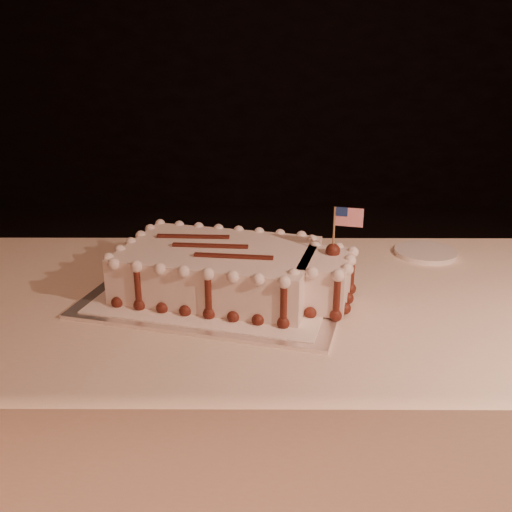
{
  "coord_description": "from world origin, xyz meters",
  "views": [
    {
      "loc": [
        -0.27,
        -0.52,
        1.27
      ],
      "look_at": [
        -0.27,
        0.62,
        0.84
      ],
      "focal_mm": 40.0,
      "sensor_mm": 36.0,
      "label": 1
    }
  ],
  "objects_px": {
    "cake_board": "(220,292)",
    "side_plate": "(426,252)",
    "sheet_cake": "(232,270)",
    "banquet_table": "(369,440)"
  },
  "relations": [
    {
      "from": "banquet_table",
      "to": "sheet_cake",
      "type": "distance_m",
      "value": 0.54
    },
    {
      "from": "cake_board",
      "to": "sheet_cake",
      "type": "relative_size",
      "value": 1.01
    },
    {
      "from": "cake_board",
      "to": "side_plate",
      "type": "relative_size",
      "value": 3.38
    },
    {
      "from": "banquet_table",
      "to": "side_plate",
      "type": "height_order",
      "value": "side_plate"
    },
    {
      "from": "sheet_cake",
      "to": "side_plate",
      "type": "bearing_deg",
      "value": 27.04
    },
    {
      "from": "cake_board",
      "to": "side_plate",
      "type": "height_order",
      "value": "side_plate"
    },
    {
      "from": "banquet_table",
      "to": "side_plate",
      "type": "distance_m",
      "value": 0.5
    },
    {
      "from": "banquet_table",
      "to": "sheet_cake",
      "type": "height_order",
      "value": "sheet_cake"
    },
    {
      "from": "banquet_table",
      "to": "sheet_cake",
      "type": "xyz_separation_m",
      "value": [
        -0.32,
        0.02,
        0.43
      ]
    },
    {
      "from": "banquet_table",
      "to": "cake_board",
      "type": "bearing_deg",
      "value": 176.12
    }
  ]
}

